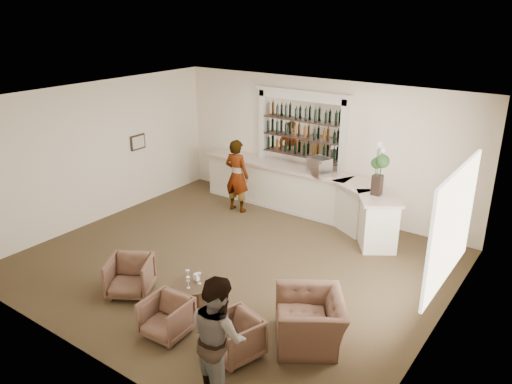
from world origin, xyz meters
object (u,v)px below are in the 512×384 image
Objects in this scene: armchair_center at (166,317)px; flower_vase at (379,165)px; armchair_right at (235,337)px; cocktail_table at (193,297)px; bar_counter at (302,192)px; sommelier at (237,176)px; espresso_machine at (319,166)px; armchair_far at (310,320)px; guest at (218,337)px; armchair_left at (130,276)px.

flower_vase is (1.34, 4.94, 1.47)m from armchair_center.
armchair_right is at bearing -91.90° from flower_vase.
armchair_right is at bearing -21.85° from cocktail_table.
bar_counter is 8.20× the size of armchair_center.
armchair_center is at bearing -79.73° from cocktail_table.
cocktail_table is 4.51m from sommelier.
espresso_machine is (-0.14, 4.62, 1.10)m from cocktail_table.
cocktail_table is 0.60× the size of armchair_far.
espresso_machine is 0.42× the size of flower_vase.
sommelier is at bearing 117.68° from cocktail_table.
bar_counter is 5.05m from armchair_far.
bar_counter is 0.92m from espresso_machine.
flower_vase reaches higher than guest.
armchair_left is 1.07× the size of armchair_right.
guest is (1.60, -1.23, 0.63)m from cocktail_table.
armchair_center is (0.75, -5.45, -0.26)m from bar_counter.
guest is 2.44× the size of armchair_right.
cocktail_table is 1.43m from armchair_right.
cocktail_table is at bearing -109.46° from flower_vase.
sommelier is at bearing -137.26° from espresso_machine.
armchair_left is 5.12m from espresso_machine.
guest is 2.29× the size of armchair_left.
armchair_far is (2.05, 0.41, 0.13)m from cocktail_table.
flower_vase is (0.16, 4.72, 1.46)m from armchair_right.
sommelier is 2.65× the size of armchair_center.
flower_vase reaches higher than espresso_machine.
guest is at bearing 124.13° from sommelier.
armchair_right is at bearing -69.66° from bar_counter.
armchair_right is (2.59, -0.26, -0.02)m from armchair_left.
armchair_left reaches higher than armchair_center.
flower_vase is (2.74, 4.46, 1.44)m from armchair_left.
flower_vase is at bearing 70.54° from cocktail_table.
sommelier is at bearing 111.30° from armchair_center.
cocktail_table is 1.44× the size of espresso_machine.
cocktail_table is 0.97× the size of armchair_right.
bar_counter is 5.01m from armchair_left.
guest is at bearing -37.45° from cocktail_table.
armchair_left is at bearing -113.29° from armchair_far.
armchair_left is at bearing -168.36° from armchair_right.
armchair_far is (0.46, 1.63, -0.50)m from guest.
sommelier is 1.05× the size of guest.
armchair_left is (0.81, -4.22, -0.58)m from sommelier.
armchair_right is (-0.28, 0.69, -0.55)m from guest.
armchair_far reaches higher than armchair_center.
armchair_left is at bearing 157.02° from armchair_center.
guest is at bearing -21.62° from armchair_center.
bar_counter is 4.75m from cocktail_table.
armchair_far is (4.12, -3.54, -0.55)m from sommelier.
armchair_far reaches higher than armchair_right.
armchair_right is (3.39, -4.48, -0.60)m from sommelier.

